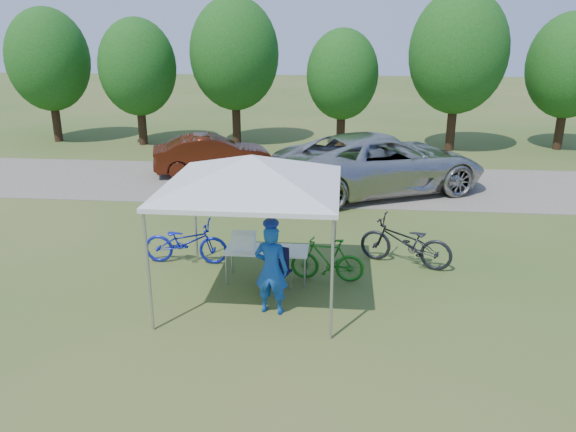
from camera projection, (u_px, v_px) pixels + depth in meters
name	position (u px, v px, depth m)	size (l,w,h in m)	color
ground	(254.00, 294.00, 10.80)	(100.00, 100.00, 0.00)	#2D5119
gravel_strip	(292.00, 183.00, 18.33)	(24.00, 5.00, 0.02)	gray
canopy	(252.00, 159.00, 9.95)	(4.53, 4.53, 3.00)	#A5A5AA
treeline	(299.00, 61.00, 22.92)	(24.89, 4.28, 6.30)	#382314
folding_table	(267.00, 251.00, 11.18)	(1.64, 0.68, 0.68)	white
folding_chair	(278.00, 266.00, 10.81)	(0.56, 0.58, 0.87)	black
cooler	(244.00, 240.00, 11.15)	(0.46, 0.31, 0.33)	white
ice_cream_cup	(287.00, 250.00, 11.07)	(0.07, 0.07, 0.05)	#C4D131
cyclist	(271.00, 270.00, 9.85)	(0.61, 0.40, 1.66)	#1447A8
bike_blue	(186.00, 242.00, 12.07)	(0.63, 1.82, 0.96)	#131DA8
bike_green	(327.00, 260.00, 11.25)	(0.42, 1.49, 0.89)	#176817
bike_dark	(406.00, 242.00, 11.93)	(0.69, 1.99, 1.05)	black
minivan	(381.00, 163.00, 17.14)	(2.98, 6.45, 1.79)	#B3B3AE
sedan	(213.00, 155.00, 19.31)	(1.40, 4.01, 1.32)	#46180B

